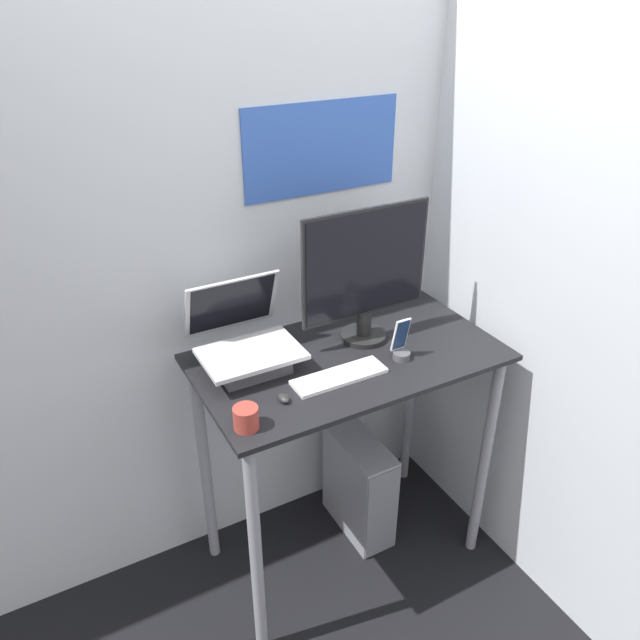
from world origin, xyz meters
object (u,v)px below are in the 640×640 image
laptop (247,348)px  monitor (365,276)px  keyboard (339,376)px  cell_phone (401,347)px  computer_tower (359,486)px  mouse (284,398)px

laptop → monitor: (0.47, -0.02, 0.19)m
monitor → keyboard: bearing=-138.4°
monitor → cell_phone: size_ratio=3.22×
computer_tower → laptop: bearing=178.3°
laptop → mouse: size_ratio=6.46×
monitor → keyboard: 0.39m
cell_phone → computer_tower: bearing=97.3°
monitor → keyboard: monitor is taller
keyboard → cell_phone: size_ratio=2.11×
mouse → computer_tower: bearing=26.7°
laptop → mouse: laptop is taller
laptop → keyboard: 0.34m
keyboard → cell_phone: 0.27m
mouse → computer_tower: mouse is taller
laptop → keyboard: size_ratio=1.02×
laptop → cell_phone: size_ratio=2.14×
cell_phone → mouse: bearing=-176.0°
laptop → mouse: 0.26m
mouse → cell_phone: size_ratio=0.33×
keyboard → monitor: bearing=41.6°
monitor → computer_tower: monitor is taller
monitor → cell_phone: monitor is taller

